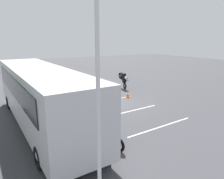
# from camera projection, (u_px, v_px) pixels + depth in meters

# --- Properties ---
(ground_plane) EXTENTS (80.00, 80.00, 0.00)m
(ground_plane) POSITION_uv_depth(u_px,v_px,m) (111.00, 103.00, 15.53)
(ground_plane) COLOR #424247
(tour_bus) EXTENTS (11.59, 2.96, 3.25)m
(tour_bus) POSITION_uv_depth(u_px,v_px,m) (40.00, 97.00, 11.11)
(tour_bus) COLOR silver
(tour_bus) RESTS_ON ground_plane
(spectator_far_left) EXTENTS (0.57, 0.32, 1.65)m
(spectator_far_left) POSITION_uv_depth(u_px,v_px,m) (95.00, 108.00, 11.34)
(spectator_far_left) COLOR black
(spectator_far_left) RESTS_ON ground_plane
(spectator_left) EXTENTS (0.57, 0.39, 1.78)m
(spectator_left) POSITION_uv_depth(u_px,v_px,m) (91.00, 103.00, 12.11)
(spectator_left) COLOR black
(spectator_left) RESTS_ON ground_plane
(spectator_centre) EXTENTS (0.58, 0.37, 1.73)m
(spectator_centre) POSITION_uv_depth(u_px,v_px,m) (82.00, 99.00, 12.99)
(spectator_centre) COLOR #473823
(spectator_centre) RESTS_ON ground_plane
(parked_motorcycle_silver) EXTENTS (2.05, 0.58, 0.99)m
(parked_motorcycle_silver) POSITION_uv_depth(u_px,v_px,m) (109.00, 135.00, 9.28)
(parked_motorcycle_silver) COLOR black
(parked_motorcycle_silver) RESTS_ON ground_plane
(stunt_motorcycle) EXTENTS (2.06, 0.69, 1.55)m
(stunt_motorcycle) POSITION_uv_depth(u_px,v_px,m) (123.00, 79.00, 20.03)
(stunt_motorcycle) COLOR black
(stunt_motorcycle) RESTS_ON ground_plane
(flagpole) EXTENTS (0.78, 0.36, 7.27)m
(flagpole) POSITION_uv_depth(u_px,v_px,m) (98.00, 101.00, 3.76)
(flagpole) COLOR silver
(flagpole) RESTS_ON ground_plane
(traffic_cone) EXTENTS (0.34, 0.34, 0.63)m
(traffic_cone) POSITION_uv_depth(u_px,v_px,m) (128.00, 94.00, 17.05)
(traffic_cone) COLOR orange
(traffic_cone) RESTS_ON ground_plane
(bay_line_a) EXTENTS (0.32, 4.69, 0.01)m
(bay_line_a) POSITION_uv_depth(u_px,v_px,m) (161.00, 127.00, 11.33)
(bay_line_a) COLOR white
(bay_line_a) RESTS_ON ground_plane
(bay_line_b) EXTENTS (0.32, 4.60, 0.01)m
(bay_line_b) POSITION_uv_depth(u_px,v_px,m) (130.00, 111.00, 13.77)
(bay_line_b) COLOR white
(bay_line_b) RESTS_ON ground_plane
(bay_line_c) EXTENTS (0.28, 3.78, 0.01)m
(bay_line_c) POSITION_uv_depth(u_px,v_px,m) (108.00, 100.00, 16.21)
(bay_line_c) COLOR white
(bay_line_c) RESTS_ON ground_plane
(bay_line_d) EXTENTS (0.29, 3.94, 0.01)m
(bay_line_d) POSITION_uv_depth(u_px,v_px,m) (92.00, 92.00, 18.65)
(bay_line_d) COLOR white
(bay_line_d) RESTS_ON ground_plane
(bay_line_e) EXTENTS (0.29, 3.94, 0.01)m
(bay_line_e) POSITION_uv_depth(u_px,v_px,m) (80.00, 86.00, 21.09)
(bay_line_e) COLOR white
(bay_line_e) RESTS_ON ground_plane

